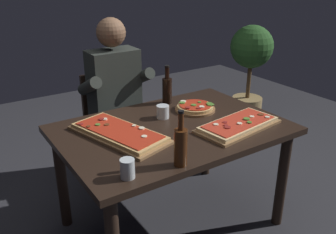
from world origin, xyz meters
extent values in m
plane|color=#2D2D33|center=(0.00, 0.00, 0.00)|extent=(6.40, 6.40, 0.00)
cube|color=black|center=(0.00, 0.00, 0.72)|extent=(1.40, 0.96, 0.04)
cylinder|color=black|center=(0.62, -0.40, 0.35)|extent=(0.07, 0.07, 0.70)
cylinder|color=black|center=(-0.62, 0.40, 0.35)|extent=(0.07, 0.07, 0.70)
cylinder|color=black|center=(0.62, 0.40, 0.35)|extent=(0.07, 0.07, 0.70)
cube|color=olive|center=(0.34, -0.23, 0.75)|extent=(0.58, 0.34, 0.02)
cube|color=#E5C184|center=(0.34, -0.23, 0.77)|extent=(0.54, 0.30, 0.02)
cube|color=red|center=(0.34, -0.23, 0.78)|extent=(0.50, 0.27, 0.01)
cylinder|color=maroon|center=(0.22, -0.27, 0.78)|extent=(0.04, 0.04, 0.01)
cylinder|color=beige|center=(0.54, -0.29, 0.78)|extent=(0.03, 0.03, 0.01)
cylinder|color=beige|center=(0.19, -0.20, 0.78)|extent=(0.03, 0.03, 0.01)
cylinder|color=brown|center=(0.54, -0.23, 0.78)|extent=(0.04, 0.04, 0.00)
cylinder|color=beige|center=(0.46, -0.23, 0.78)|extent=(0.03, 0.03, 0.00)
cylinder|color=#4C7F2D|center=(0.40, -0.24, 0.79)|extent=(0.04, 0.04, 0.01)
cylinder|color=maroon|center=(0.23, -0.24, 0.78)|extent=(0.03, 0.03, 0.01)
cylinder|color=beige|center=(0.32, -0.27, 0.79)|extent=(0.03, 0.03, 0.01)
cylinder|color=maroon|center=(0.26, -0.20, 0.78)|extent=(0.03, 0.03, 0.00)
cylinder|color=#4C7F2D|center=(0.38, -0.29, 0.79)|extent=(0.03, 0.03, 0.01)
cube|color=olive|center=(-0.34, 0.06, 0.75)|extent=(0.45, 0.69, 0.02)
cube|color=tan|center=(-0.34, 0.06, 0.77)|extent=(0.41, 0.64, 0.02)
cube|color=#B72D19|center=(-0.34, 0.06, 0.78)|extent=(0.37, 0.59, 0.01)
cylinder|color=#4C7F2D|center=(-0.42, 0.19, 0.78)|extent=(0.03, 0.03, 0.01)
cylinder|color=beige|center=(-0.24, 0.06, 0.78)|extent=(0.02, 0.02, 0.01)
cylinder|color=brown|center=(-0.47, 0.20, 0.78)|extent=(0.02, 0.02, 0.01)
cylinder|color=beige|center=(-0.26, -0.10, 0.78)|extent=(0.03, 0.03, 0.00)
cylinder|color=beige|center=(-0.22, 0.00, 0.79)|extent=(0.04, 0.04, 0.01)
cylinder|color=brown|center=(-0.37, 0.17, 0.78)|extent=(0.03, 0.03, 0.00)
cylinder|color=maroon|center=(-0.50, 0.26, 0.78)|extent=(0.03, 0.03, 0.00)
cylinder|color=beige|center=(-0.35, 0.25, 0.79)|extent=(0.03, 0.03, 0.01)
cylinder|color=maroon|center=(-0.36, 0.26, 0.79)|extent=(0.03, 0.03, 0.01)
cylinder|color=brown|center=(0.29, 0.15, 0.75)|extent=(0.28, 0.28, 0.02)
cylinder|color=tan|center=(0.29, 0.15, 0.77)|extent=(0.25, 0.25, 0.02)
cylinder|color=#B72D19|center=(0.29, 0.15, 0.78)|extent=(0.22, 0.22, 0.01)
cylinder|color=maroon|center=(0.27, 0.08, 0.78)|extent=(0.03, 0.03, 0.01)
cylinder|color=#4C7F2D|center=(0.28, 0.15, 0.78)|extent=(0.04, 0.04, 0.01)
cylinder|color=#4C7F2D|center=(0.23, 0.22, 0.79)|extent=(0.04, 0.04, 0.01)
cylinder|color=#4C7F2D|center=(0.34, 0.17, 0.78)|extent=(0.02, 0.02, 0.01)
cylinder|color=beige|center=(0.26, 0.24, 0.78)|extent=(0.04, 0.04, 0.01)
cylinder|color=#4C7F2D|center=(0.39, 0.08, 0.78)|extent=(0.03, 0.03, 0.00)
cylinder|color=maroon|center=(0.21, 0.12, 0.79)|extent=(0.03, 0.03, 0.01)
cylinder|color=beige|center=(0.30, 0.09, 0.79)|extent=(0.04, 0.04, 0.01)
cylinder|color=#4C7F2D|center=(0.37, 0.08, 0.79)|extent=(0.03, 0.03, 0.01)
cylinder|color=#4C7F2D|center=(0.38, 0.10, 0.79)|extent=(0.04, 0.04, 0.01)
cylinder|color=#47230F|center=(-0.23, -0.42, 0.84)|extent=(0.07, 0.07, 0.20)
cylinder|color=#47230F|center=(-0.23, -0.42, 0.98)|extent=(0.03, 0.03, 0.09)
cylinder|color=black|center=(-0.23, -0.42, 1.03)|extent=(0.03, 0.03, 0.01)
cylinder|color=black|center=(0.21, 0.38, 0.83)|extent=(0.07, 0.07, 0.18)
cylinder|color=black|center=(0.21, 0.38, 0.97)|extent=(0.03, 0.03, 0.09)
cylinder|color=black|center=(0.21, 0.38, 1.02)|extent=(0.04, 0.04, 0.01)
cylinder|color=silver|center=(0.03, 0.16, 0.78)|extent=(0.08, 0.08, 0.09)
cylinder|color=silver|center=(-0.51, -0.38, 0.79)|extent=(0.07, 0.07, 0.10)
cube|color=black|center=(-0.03, 0.78, 0.43)|extent=(0.44, 0.44, 0.04)
cube|color=black|center=(-0.03, 0.98, 0.66)|extent=(0.40, 0.04, 0.42)
cylinder|color=black|center=(-0.22, 0.59, 0.21)|extent=(0.04, 0.04, 0.41)
cylinder|color=black|center=(0.16, 0.59, 0.21)|extent=(0.04, 0.04, 0.41)
cylinder|color=black|center=(-0.22, 0.97, 0.21)|extent=(0.04, 0.04, 0.41)
cylinder|color=black|center=(0.16, 0.97, 0.21)|extent=(0.04, 0.04, 0.41)
cylinder|color=#23232D|center=(-0.13, 0.60, 0.23)|extent=(0.11, 0.11, 0.45)
cylinder|color=#23232D|center=(0.07, 0.60, 0.23)|extent=(0.11, 0.11, 0.45)
cube|color=#23232D|center=(-0.03, 0.68, 0.51)|extent=(0.34, 0.40, 0.12)
cube|color=#2D332D|center=(-0.03, 0.78, 0.83)|extent=(0.38, 0.22, 0.52)
sphere|color=brown|center=(-0.03, 0.78, 1.22)|extent=(0.22, 0.22, 0.22)
cylinder|color=#2D332D|center=(-0.25, 0.73, 0.86)|extent=(0.09, 0.31, 0.21)
cylinder|color=#2D332D|center=(0.19, 0.73, 0.86)|extent=(0.09, 0.31, 0.21)
cylinder|color=tan|center=(1.66, 0.98, 0.16)|extent=(0.33, 0.33, 0.32)
cylinder|color=brown|center=(1.66, 0.98, 0.52)|extent=(0.04, 0.04, 0.39)
sphere|color=#285623|center=(1.66, 0.98, 0.89)|extent=(0.45, 0.45, 0.45)
camera|label=1|loc=(-1.17, -1.74, 1.68)|focal=39.17mm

